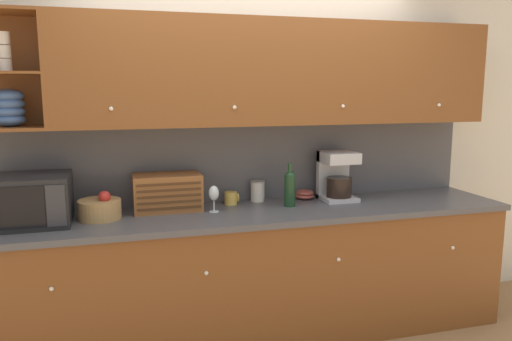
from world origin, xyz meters
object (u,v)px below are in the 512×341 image
microwave (29,200)px  wine_glass (214,194)px  bread_box (167,192)px  storage_canister (258,191)px  fruit_basket (100,209)px  coffee_maker (337,176)px  mug (231,198)px  bowl_stack_on_counter (305,194)px  wine_bottle (290,187)px

microwave → wine_glass: microwave is taller
bread_box → storage_canister: bread_box is taller
fruit_basket → coffee_maker: coffee_maker is taller
bread_box → mug: size_ratio=4.43×
microwave → storage_canister: 1.54m
microwave → bowl_stack_on_counter: microwave is taller
bread_box → bowl_stack_on_counter: 1.04m
microwave → storage_canister: bearing=8.7°
wine_glass → bowl_stack_on_counter: 0.77m
bread_box → wine_glass: 0.32m
mug → microwave: bearing=-171.9°
microwave → mug: size_ratio=4.73×
fruit_basket → bowl_stack_on_counter: (1.47, 0.18, -0.03)m
fruit_basket → mug: bearing=10.2°
bread_box → mug: bread_box is taller
coffee_maker → wine_bottle: bearing=-165.5°
fruit_basket → coffee_maker: size_ratio=0.75×
bread_box → wine_glass: size_ratio=2.52×
bread_box → wine_bottle: size_ratio=1.48×
mug → storage_canister: storage_canister is taller
storage_canister → coffee_maker: size_ratio=0.42×
microwave → fruit_basket: 0.42m
bowl_stack_on_counter → wine_glass: bearing=-164.5°
wine_glass → wine_bottle: (0.55, 0.01, 0.02)m
wine_bottle → bowl_stack_on_counter: wine_bottle is taller
bread_box → coffee_maker: (1.25, -0.01, 0.06)m
fruit_basket → microwave: bearing=-176.6°
microwave → bread_box: bearing=9.1°
bread_box → storage_canister: bearing=8.1°
wine_glass → coffee_maker: 0.97m
fruit_basket → wine_glass: size_ratio=1.50×
bowl_stack_on_counter → coffee_maker: coffee_maker is taller
microwave → bread_box: (0.85, 0.14, -0.03)m
bread_box → wine_bottle: bearing=-8.0°
fruit_basket → bread_box: bearing=14.2°
microwave → storage_canister: size_ratio=3.19×
mug → bowl_stack_on_counter: 0.58m
wine_glass → bowl_stack_on_counter: wine_glass is taller
fruit_basket → coffee_maker: bearing=3.3°
wine_glass → bread_box: bearing=155.8°
fruit_basket → wine_bottle: (1.28, -0.01, 0.07)m
bread_box → wine_bottle: (0.84, -0.12, 0.01)m
fruit_basket → storage_canister: size_ratio=1.77×
fruit_basket → mug: 0.91m
fruit_basket → bowl_stack_on_counter: size_ratio=1.89×
fruit_basket → wine_glass: bearing=-1.6°
wine_glass → fruit_basket: bearing=178.4°
microwave → bread_box: size_ratio=1.07×
storage_canister → bread_box: bearing=-171.9°
bread_box → wine_bottle: wine_bottle is taller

